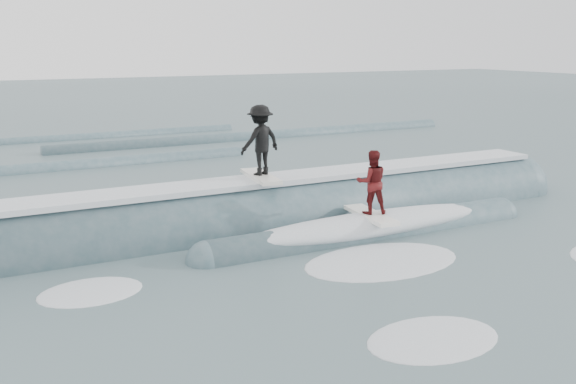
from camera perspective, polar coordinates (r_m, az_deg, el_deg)
name	(u,v)px	position (r m, az deg, el deg)	size (l,w,h in m)	color
ground	(333,258)	(15.00, 4.01, -5.86)	(160.00, 160.00, 0.00)	#384E52
breaking_wave	(282,223)	(17.61, -0.50, -2.80)	(20.38, 4.02, 2.48)	#37535C
surfer_black	(260,142)	(17.13, -2.48, 4.42)	(1.34, 2.05, 1.97)	silver
surfer_red	(372,186)	(16.45, 7.44, 0.53)	(0.96, 2.04, 1.74)	white
whitewater	(357,281)	(13.64, 6.19, -7.90)	(17.37, 8.05, 0.10)	white
far_swells	(125,150)	(30.90, -14.30, 3.68)	(36.11, 8.65, 0.80)	#37535C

